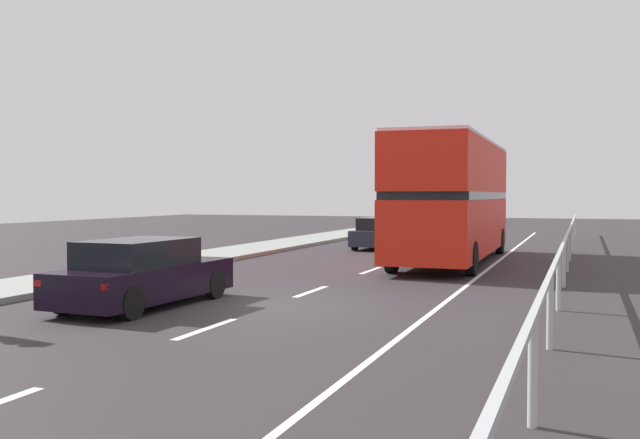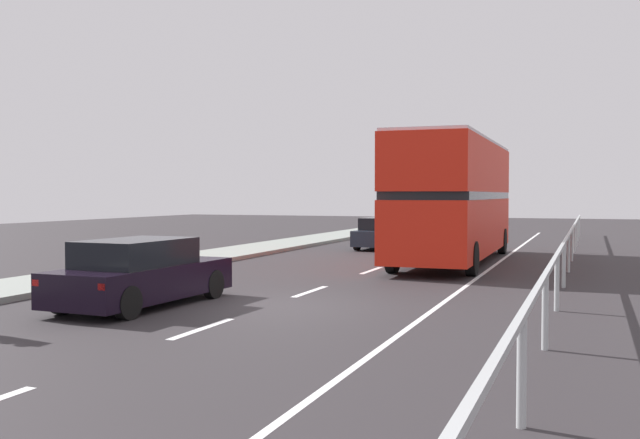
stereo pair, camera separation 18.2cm
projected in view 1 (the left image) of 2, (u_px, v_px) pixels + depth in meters
name	position (u px, v px, depth m)	size (l,w,h in m)	color
ground_plane	(272.00, 308.00, 14.97)	(75.93, 120.00, 0.10)	#2D292B
near_sidewalk_kerb	(20.00, 288.00, 17.31)	(2.64, 80.00, 0.14)	gray
lane_paint_markings	(447.00, 270.00, 22.11)	(3.47, 46.00, 0.01)	silver
bridge_side_railing	(567.00, 241.00, 21.40)	(0.10, 42.00, 1.17)	#B2B7B8
double_decker_bus_red	(453.00, 197.00, 24.46)	(2.72, 11.17, 4.18)	red
hatchback_car_near	(143.00, 274.00, 14.81)	(1.91, 4.46, 1.41)	black
sedan_car_ahead	(382.00, 234.00, 30.75)	(1.85, 4.05, 1.34)	#202A38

